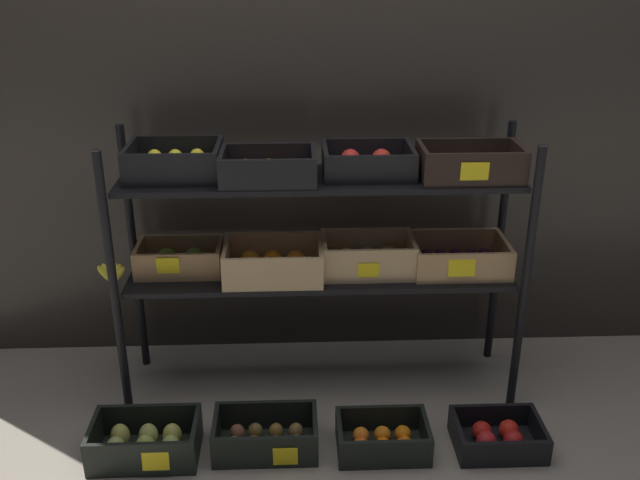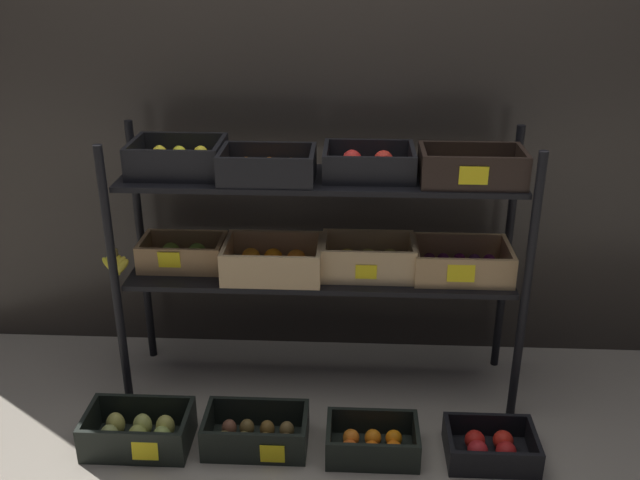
{
  "view_description": "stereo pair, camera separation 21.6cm",
  "coord_description": "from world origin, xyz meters",
  "views": [
    {
      "loc": [
        -0.1,
        -2.43,
        1.68
      ],
      "look_at": [
        0.0,
        0.0,
        0.64
      ],
      "focal_mm": 39.41,
      "sensor_mm": 36.0,
      "label": 1
    },
    {
      "loc": [
        0.12,
        -2.43,
        1.68
      ],
      "look_at": [
        0.0,
        0.0,
        0.64
      ],
      "focal_mm": 39.41,
      "sensor_mm": 36.0,
      "label": 2
    }
  ],
  "objects": [
    {
      "name": "crate_ground_apple_red",
      "position": [
        0.62,
        -0.42,
        0.04
      ],
      "size": [
        0.31,
        0.23,
        0.1
      ],
      "color": "black",
      "rests_on": "ground_plane"
    },
    {
      "name": "ground_plane",
      "position": [
        0.0,
        0.0,
        0.0
      ],
      "size": [
        10.0,
        10.0,
        0.0
      ],
      "primitive_type": "plane",
      "color": "gray"
    },
    {
      "name": "crate_ground_pear",
      "position": [
        -0.63,
        -0.42,
        0.06
      ],
      "size": [
        0.37,
        0.23,
        0.14
      ],
      "color": "black",
      "rests_on": "ground_plane"
    },
    {
      "name": "crate_ground_tangerine",
      "position": [
        0.21,
        -0.42,
        0.04
      ],
      "size": [
        0.32,
        0.21,
        0.11
      ],
      "color": "black",
      "rests_on": "ground_plane"
    },
    {
      "name": "crate_ground_kiwi",
      "position": [
        -0.21,
        -0.4,
        0.05
      ],
      "size": [
        0.37,
        0.22,
        0.13
      ],
      "color": "black",
      "rests_on": "ground_plane"
    },
    {
      "name": "display_rack",
      "position": [
        0.0,
        -0.0,
        0.7
      ],
      "size": [
        1.6,
        0.38,
        1.05
      ],
      "color": "black",
      "rests_on": "ground_plane"
    },
    {
      "name": "storefront_wall",
      "position": [
        0.0,
        0.37,
        0.88
      ],
      "size": [
        3.88,
        0.12,
        1.76
      ],
      "primitive_type": "cube",
      "color": "#2D2823",
      "rests_on": "ground_plane"
    }
  ]
}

